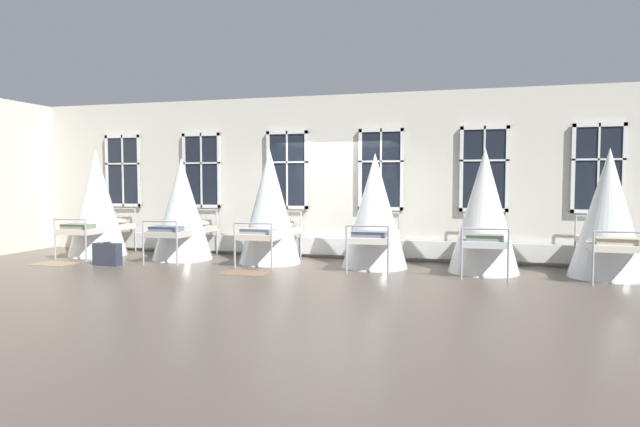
# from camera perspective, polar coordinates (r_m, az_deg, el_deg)

# --- Properties ---
(ground) EXTENTS (27.30, 27.30, 0.00)m
(ground) POSITION_cam_1_polar(r_m,az_deg,el_deg) (10.98, 0.09, -5.32)
(ground) COLOR brown
(back_wall_with_windows) EXTENTS (14.65, 0.10, 3.50)m
(back_wall_with_windows) POSITION_cam_1_polar(r_m,az_deg,el_deg) (11.91, 1.48, 3.82)
(back_wall_with_windows) COLOR beige
(back_wall_with_windows) RESTS_ON ground
(window_bank) EXTENTS (11.31, 0.10, 2.69)m
(window_bank) POSITION_cam_1_polar(r_m,az_deg,el_deg) (11.81, 1.34, 0.16)
(window_bank) COLOR black
(window_bank) RESTS_ON ground
(cot_first) EXTENTS (1.27, 1.86, 2.36)m
(cot_first) POSITION_cam_1_polar(r_m,az_deg,el_deg) (13.22, -22.14, 0.92)
(cot_first) COLOR #9EA3A8
(cot_first) RESTS_ON ground
(cot_second) EXTENTS (1.27, 1.85, 2.15)m
(cot_second) POSITION_cam_1_polar(r_m,az_deg,el_deg) (12.03, -14.13, 0.36)
(cot_second) COLOR #9EA3A8
(cot_second) RESTS_ON ground
(cot_third) EXTENTS (1.27, 1.84, 2.31)m
(cot_third) POSITION_cam_1_polar(r_m,az_deg,el_deg) (11.19, -5.24, 0.63)
(cot_third) COLOR #9EA3A8
(cot_third) RESTS_ON ground
(cot_fourth) EXTENTS (1.27, 1.86, 2.20)m
(cot_fourth) POSITION_cam_1_polar(r_m,az_deg,el_deg) (10.62, 5.71, 0.17)
(cot_fourth) COLOR #9EA3A8
(cot_fourth) RESTS_ON ground
(cot_fifth) EXTENTS (1.27, 1.84, 2.27)m
(cot_fifth) POSITION_cam_1_polar(r_m,az_deg,el_deg) (10.40, 16.67, 0.18)
(cot_fifth) COLOR #9EA3A8
(cot_fifth) RESTS_ON ground
(cot_sixth) EXTENTS (1.27, 1.86, 2.24)m
(cot_sixth) POSITION_cam_1_polar(r_m,az_deg,el_deg) (10.63, 27.72, -0.10)
(cot_sixth) COLOR #9EA3A8
(cot_sixth) RESTS_ON ground
(rug_first) EXTENTS (0.82, 0.59, 0.01)m
(rug_first) POSITION_cam_1_polar(r_m,az_deg,el_deg) (12.28, -25.84, -4.71)
(rug_first) COLOR #8E7A5B
(rug_first) RESTS_ON ground
(rug_third) EXTENTS (0.81, 0.58, 0.01)m
(rug_third) POSITION_cam_1_polar(r_m,az_deg,el_deg) (10.07, -7.68, -6.13)
(rug_third) COLOR brown
(rug_third) RESTS_ON ground
(suitcase_dark) EXTENTS (0.57, 0.24, 0.47)m
(suitcase_dark) POSITION_cam_1_polar(r_m,az_deg,el_deg) (11.65, -21.20, -3.95)
(suitcase_dark) COLOR #2D3342
(suitcase_dark) RESTS_ON ground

